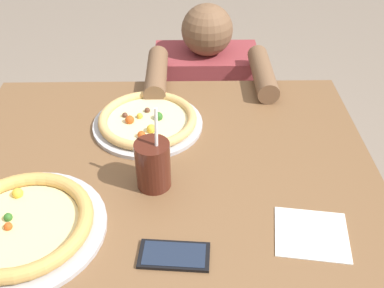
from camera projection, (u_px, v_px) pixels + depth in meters
dining_table at (165, 204)px, 1.23m from camera, size 1.12×0.94×0.75m
pizza_near at (22, 225)px, 0.99m from camera, size 0.37×0.37×0.05m
pizza_far at (148, 121)px, 1.31m from camera, size 0.32×0.32×0.04m
drink_cup_colored at (153, 165)px, 1.08m from camera, size 0.09×0.09×0.22m
paper_napkin at (311, 234)px, 0.99m from camera, size 0.18×0.17×0.00m
cell_phone at (174, 255)px, 0.94m from camera, size 0.16×0.09×0.01m
diner_seated at (205, 124)px, 1.90m from camera, size 0.43×0.53×0.93m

